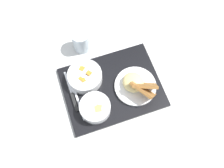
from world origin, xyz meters
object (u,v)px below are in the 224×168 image
plate_main (137,85)px  glass_water (81,42)px  knife (73,98)px  bowl_salad (85,76)px  bowl_soup (95,108)px  spoon (76,96)px

plate_main → glass_water: size_ratio=1.75×
plate_main → knife: 0.27m
bowl_salad → knife: (-0.07, -0.07, -0.02)m
plate_main → knife: bearing=176.0°
bowl_salad → plate_main: plate_main is taller
bowl_salad → plate_main: size_ratio=0.79×
knife → bowl_soup: bearing=-137.3°
bowl_soup → knife: 0.11m
glass_water → plate_main: bearing=-55.5°
bowl_salad → glass_water: 0.17m
bowl_soup → knife: bearing=138.2°
spoon → glass_water: bearing=-23.2°
plate_main → spoon: size_ratio=1.12×
knife → spoon: same height
knife → spoon: bearing=-75.5°
bowl_salad → plate_main: (0.20, -0.09, -0.01)m
plate_main → knife: size_ratio=0.97×
spoon → bowl_soup: bearing=-145.5°
glass_water → knife: bearing=-110.5°
bowl_salad → spoon: 0.09m
plate_main → spoon: plate_main is taller
bowl_soup → knife: bowl_soup is taller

